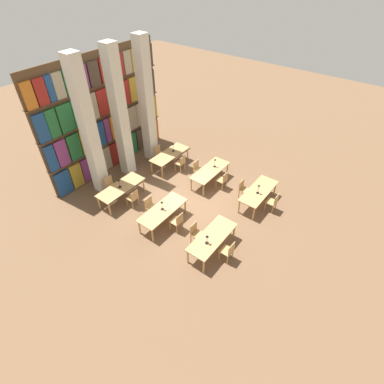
% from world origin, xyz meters
% --- Properties ---
extents(ground_plane, '(40.00, 40.00, 0.00)m').
position_xyz_m(ground_plane, '(0.00, 0.00, 0.00)').
color(ground_plane, brown).
extents(bookshelf_bank, '(6.72, 0.35, 5.50)m').
position_xyz_m(bookshelf_bank, '(0.01, 4.76, 2.60)').
color(bookshelf_bank, brown).
rests_on(bookshelf_bank, ground_plane).
extents(pillar_left, '(0.53, 0.53, 6.00)m').
position_xyz_m(pillar_left, '(-1.68, 3.72, 3.00)').
color(pillar_left, silver).
rests_on(pillar_left, ground_plane).
extents(pillar_center, '(0.53, 0.53, 6.00)m').
position_xyz_m(pillar_center, '(0.00, 3.72, 3.00)').
color(pillar_center, silver).
rests_on(pillar_center, ground_plane).
extents(pillar_right, '(0.53, 0.53, 6.00)m').
position_xyz_m(pillar_right, '(1.68, 3.72, 3.00)').
color(pillar_right, silver).
rests_on(pillar_right, ground_plane).
extents(reading_table_0, '(2.17, 0.84, 0.72)m').
position_xyz_m(reading_table_0, '(-1.61, -2.38, 0.65)').
color(reading_table_0, tan).
rests_on(reading_table_0, ground_plane).
extents(chair_0, '(0.42, 0.40, 0.88)m').
position_xyz_m(chair_0, '(-1.64, -3.08, 0.47)').
color(chair_0, tan).
rests_on(chair_0, ground_plane).
extents(chair_1, '(0.42, 0.40, 0.88)m').
position_xyz_m(chair_1, '(-1.64, -1.67, 0.47)').
color(chair_1, tan).
rests_on(chair_1, ground_plane).
extents(desk_lamp_0, '(0.14, 0.14, 0.40)m').
position_xyz_m(desk_lamp_0, '(-1.98, -2.40, 0.99)').
color(desk_lamp_0, black).
rests_on(desk_lamp_0, reading_table_0).
extents(reading_table_1, '(2.17, 0.84, 0.72)m').
position_xyz_m(reading_table_1, '(1.73, -2.51, 0.65)').
color(reading_table_1, tan).
rests_on(reading_table_1, ground_plane).
extents(chair_2, '(0.42, 0.40, 0.88)m').
position_xyz_m(chair_2, '(1.71, -3.22, 0.47)').
color(chair_2, tan).
rests_on(chair_2, ground_plane).
extents(chair_3, '(0.42, 0.40, 0.88)m').
position_xyz_m(chair_3, '(1.71, -1.81, 0.47)').
color(chair_3, tan).
rests_on(chair_3, ground_plane).
extents(desk_lamp_1, '(0.14, 0.14, 0.45)m').
position_xyz_m(desk_lamp_1, '(1.55, -2.55, 1.02)').
color(desk_lamp_1, black).
rests_on(desk_lamp_1, reading_table_1).
extents(reading_table_2, '(2.17, 0.84, 0.72)m').
position_xyz_m(reading_table_2, '(-1.63, -0.02, 0.65)').
color(reading_table_2, tan).
rests_on(reading_table_2, ground_plane).
extents(chair_4, '(0.42, 0.40, 0.88)m').
position_xyz_m(chair_4, '(-1.58, -0.73, 0.47)').
color(chair_4, tan).
rests_on(chair_4, ground_plane).
extents(chair_5, '(0.42, 0.40, 0.88)m').
position_xyz_m(chair_5, '(-1.58, 0.69, 0.47)').
color(chair_5, tan).
rests_on(chair_5, ground_plane).
extents(desk_lamp_2, '(0.14, 0.14, 0.42)m').
position_xyz_m(desk_lamp_2, '(-1.62, -0.00, 1.01)').
color(desk_lamp_2, black).
rests_on(desk_lamp_2, reading_table_2).
extents(reading_table_3, '(2.17, 0.84, 0.72)m').
position_xyz_m(reading_table_3, '(1.71, -0.01, 0.65)').
color(reading_table_3, tan).
rests_on(reading_table_3, ground_plane).
extents(chair_6, '(0.42, 0.40, 0.88)m').
position_xyz_m(chair_6, '(1.72, -0.72, 0.47)').
color(chair_6, tan).
rests_on(chair_6, ground_plane).
extents(chair_7, '(0.42, 0.40, 0.88)m').
position_xyz_m(chair_7, '(1.72, 0.69, 0.47)').
color(chair_7, tan).
rests_on(chair_7, ground_plane).
extents(desk_lamp_3, '(0.14, 0.14, 0.44)m').
position_xyz_m(desk_lamp_3, '(2.05, -0.03, 1.02)').
color(desk_lamp_3, black).
rests_on(desk_lamp_3, reading_table_3).
extents(reading_table_4, '(2.17, 0.84, 0.72)m').
position_xyz_m(reading_table_4, '(-1.65, 2.37, 0.65)').
color(reading_table_4, tan).
rests_on(reading_table_4, ground_plane).
extents(chair_8, '(0.42, 0.40, 0.88)m').
position_xyz_m(chair_8, '(-1.64, 1.67, 0.47)').
color(chair_8, tan).
rests_on(chair_8, ground_plane).
extents(chair_9, '(0.42, 0.40, 0.88)m').
position_xyz_m(chair_9, '(-1.64, 3.08, 0.47)').
color(chair_9, tan).
rests_on(chair_9, ground_plane).
extents(desk_lamp_4, '(0.14, 0.14, 0.42)m').
position_xyz_m(desk_lamp_4, '(-1.68, 2.38, 1.00)').
color(desk_lamp_4, black).
rests_on(desk_lamp_4, reading_table_4).
extents(reading_table_5, '(2.17, 0.84, 0.72)m').
position_xyz_m(reading_table_5, '(1.63, 2.38, 0.65)').
color(reading_table_5, tan).
rests_on(reading_table_5, ground_plane).
extents(chair_10, '(0.42, 0.40, 0.88)m').
position_xyz_m(chair_10, '(1.63, 1.67, 0.47)').
color(chair_10, tan).
rests_on(chair_10, ground_plane).
extents(chair_11, '(0.42, 0.40, 0.88)m').
position_xyz_m(chair_11, '(1.63, 3.08, 0.47)').
color(chair_11, tan).
rests_on(chair_11, ground_plane).
extents(desk_lamp_5, '(0.14, 0.14, 0.45)m').
position_xyz_m(desk_lamp_5, '(1.92, 2.39, 1.03)').
color(desk_lamp_5, black).
rests_on(desk_lamp_5, reading_table_5).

